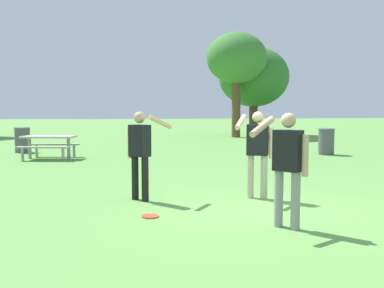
{
  "coord_description": "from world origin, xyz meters",
  "views": [
    {
      "loc": [
        -2.03,
        -6.81,
        1.71
      ],
      "look_at": [
        -0.93,
        1.57,
        1.0
      ],
      "focal_mm": 40.42,
      "sensor_mm": 36.0,
      "label": 1
    }
  ],
  "objects_px": {
    "person_thrower": "(287,161)",
    "picnic_table_near": "(49,142)",
    "trash_can_beside_table": "(22,140)",
    "person_catcher": "(140,149)",
    "tree_far_right": "(254,77)",
    "person_bystander": "(257,148)",
    "trash_can_further_along": "(326,141)",
    "tree_broad_center": "(237,59)",
    "frisbee": "(150,216)"
  },
  "relations": [
    {
      "from": "picnic_table_near",
      "to": "tree_broad_center",
      "type": "distance_m",
      "value": 13.48
    },
    {
      "from": "trash_can_further_along",
      "to": "tree_far_right",
      "type": "xyz_separation_m",
      "value": [
        0.47,
        11.57,
        3.12
      ]
    },
    {
      "from": "person_bystander",
      "to": "trash_can_further_along",
      "type": "height_order",
      "value": "person_bystander"
    },
    {
      "from": "person_bystander",
      "to": "frisbee",
      "type": "xyz_separation_m",
      "value": [
        -2.05,
        -1.14,
        -0.95
      ]
    },
    {
      "from": "person_catcher",
      "to": "person_bystander",
      "type": "height_order",
      "value": "same"
    },
    {
      "from": "frisbee",
      "to": "trash_can_further_along",
      "type": "bearing_deg",
      "value": 50.93
    },
    {
      "from": "trash_can_beside_table",
      "to": "tree_far_right",
      "type": "height_order",
      "value": "tree_far_right"
    },
    {
      "from": "picnic_table_near",
      "to": "tree_broad_center",
      "type": "height_order",
      "value": "tree_broad_center"
    },
    {
      "from": "person_catcher",
      "to": "tree_broad_center",
      "type": "bearing_deg",
      "value": 70.97
    },
    {
      "from": "trash_can_beside_table",
      "to": "tree_broad_center",
      "type": "bearing_deg",
      "value": 35.83
    },
    {
      "from": "person_thrower",
      "to": "person_catcher",
      "type": "xyz_separation_m",
      "value": [
        -2.03,
        2.15,
        0.0
      ]
    },
    {
      "from": "person_thrower",
      "to": "frisbee",
      "type": "height_order",
      "value": "person_thrower"
    },
    {
      "from": "person_bystander",
      "to": "trash_can_beside_table",
      "type": "distance_m",
      "value": 11.45
    },
    {
      "from": "person_thrower",
      "to": "tree_far_right",
      "type": "distance_m",
      "value": 21.51
    },
    {
      "from": "person_thrower",
      "to": "tree_broad_center",
      "type": "distance_m",
      "value": 19.35
    },
    {
      "from": "person_catcher",
      "to": "person_bystander",
      "type": "distance_m",
      "value": 2.18
    },
    {
      "from": "person_bystander",
      "to": "tree_broad_center",
      "type": "relative_size",
      "value": 0.27
    },
    {
      "from": "picnic_table_near",
      "to": "trash_can_beside_table",
      "type": "xyz_separation_m",
      "value": [
        -1.42,
        2.27,
        -0.08
      ]
    },
    {
      "from": "person_thrower",
      "to": "trash_can_beside_table",
      "type": "relative_size",
      "value": 1.71
    },
    {
      "from": "person_catcher",
      "to": "tree_far_right",
      "type": "relative_size",
      "value": 0.3
    },
    {
      "from": "frisbee",
      "to": "tree_far_right",
      "type": "distance_m",
      "value": 21.36
    },
    {
      "from": "picnic_table_near",
      "to": "trash_can_further_along",
      "type": "relative_size",
      "value": 1.99
    },
    {
      "from": "frisbee",
      "to": "trash_can_beside_table",
      "type": "distance_m",
      "value": 11.45
    },
    {
      "from": "tree_far_right",
      "to": "trash_can_further_along",
      "type": "bearing_deg",
      "value": -92.35
    },
    {
      "from": "person_catcher",
      "to": "person_bystander",
      "type": "xyz_separation_m",
      "value": [
        2.18,
        -0.12,
        0.0
      ]
    },
    {
      "from": "person_catcher",
      "to": "person_thrower",
      "type": "bearing_deg",
      "value": -46.61
    },
    {
      "from": "picnic_table_near",
      "to": "trash_can_further_along",
      "type": "xyz_separation_m",
      "value": [
        9.78,
        -0.0,
        -0.08
      ]
    },
    {
      "from": "person_thrower",
      "to": "picnic_table_near",
      "type": "relative_size",
      "value": 0.86
    },
    {
      "from": "frisbee",
      "to": "trash_can_beside_table",
      "type": "relative_size",
      "value": 0.28
    },
    {
      "from": "person_catcher",
      "to": "tree_far_right",
      "type": "bearing_deg",
      "value": 68.54
    },
    {
      "from": "person_thrower",
      "to": "person_catcher",
      "type": "bearing_deg",
      "value": 133.39
    },
    {
      "from": "person_catcher",
      "to": "frisbee",
      "type": "distance_m",
      "value": 1.59
    },
    {
      "from": "picnic_table_near",
      "to": "tree_far_right",
      "type": "height_order",
      "value": "tree_far_right"
    },
    {
      "from": "tree_broad_center",
      "to": "tree_far_right",
      "type": "distance_m",
      "value": 2.72
    },
    {
      "from": "person_bystander",
      "to": "person_thrower",
      "type": "bearing_deg",
      "value": -94.24
    },
    {
      "from": "picnic_table_near",
      "to": "trash_can_further_along",
      "type": "bearing_deg",
      "value": -0.0
    },
    {
      "from": "person_bystander",
      "to": "tree_broad_center",
      "type": "height_order",
      "value": "tree_broad_center"
    },
    {
      "from": "person_thrower",
      "to": "trash_can_beside_table",
      "type": "distance_m",
      "value": 13.08
    },
    {
      "from": "tree_broad_center",
      "to": "person_bystander",
      "type": "bearing_deg",
      "value": -101.93
    },
    {
      "from": "person_thrower",
      "to": "picnic_table_near",
      "type": "bearing_deg",
      "value": 118.73
    },
    {
      "from": "person_thrower",
      "to": "trash_can_further_along",
      "type": "bearing_deg",
      "value": 62.3
    },
    {
      "from": "trash_can_further_along",
      "to": "person_catcher",
      "type": "bearing_deg",
      "value": -134.37
    },
    {
      "from": "person_bystander",
      "to": "person_catcher",
      "type": "bearing_deg",
      "value": 176.79
    },
    {
      "from": "tree_far_right",
      "to": "picnic_table_near",
      "type": "bearing_deg",
      "value": -131.55
    },
    {
      "from": "person_catcher",
      "to": "trash_can_further_along",
      "type": "xyz_separation_m",
      "value": [
        6.81,
        6.97,
        -0.48
      ]
    },
    {
      "from": "frisbee",
      "to": "picnic_table_near",
      "type": "height_order",
      "value": "picnic_table_near"
    },
    {
      "from": "person_thrower",
      "to": "frisbee",
      "type": "relative_size",
      "value": 6.1
    },
    {
      "from": "picnic_table_near",
      "to": "tree_far_right",
      "type": "bearing_deg",
      "value": 48.45
    },
    {
      "from": "person_thrower",
      "to": "person_bystander",
      "type": "height_order",
      "value": "same"
    },
    {
      "from": "picnic_table_near",
      "to": "frisbee",
      "type": "bearing_deg",
      "value": -69.38
    }
  ]
}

